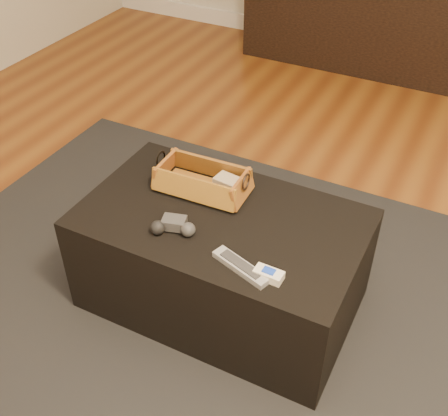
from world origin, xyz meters
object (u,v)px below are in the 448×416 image
at_px(cream_gadget, 269,274).
at_px(tv_remote, 197,186).
at_px(wicker_basket, 203,181).
at_px(silver_remote, 241,267).
at_px(media_cabinet, 358,21).
at_px(game_controller, 173,226).
at_px(ottoman, 222,260).

bearing_deg(cream_gadget, tv_remote, 145.07).
distance_m(wicker_basket, silver_remote, 0.44).
distance_m(media_cabinet, wicker_basket, 2.33).
xyz_separation_m(media_cabinet, game_controller, (0.11, -2.58, 0.16)).
bearing_deg(media_cabinet, wicker_basket, -88.02).
xyz_separation_m(tv_remote, cream_gadget, (0.42, -0.29, -0.01)).
height_order(ottoman, silver_remote, silver_remote).
bearing_deg(game_controller, wicker_basket, 96.11).
relative_size(tv_remote, cream_gadget, 1.98).
xyz_separation_m(wicker_basket, silver_remote, (0.31, -0.31, -0.03)).
distance_m(silver_remote, cream_gadget, 0.09).
bearing_deg(wicker_basket, silver_remote, -45.14).
relative_size(tv_remote, silver_remote, 0.85).
xyz_separation_m(ottoman, tv_remote, (-0.15, 0.09, 0.23)).
height_order(game_controller, cream_gadget, game_controller).
xyz_separation_m(silver_remote, cream_gadget, (0.09, 0.00, 0.00)).
relative_size(ottoman, silver_remote, 4.64).
bearing_deg(silver_remote, wicker_basket, 134.86).
height_order(ottoman, cream_gadget, cream_gadget).
relative_size(ottoman, cream_gadget, 10.82).
relative_size(ottoman, game_controller, 6.21).
bearing_deg(ottoman, wicker_basket, 141.63).
relative_size(media_cabinet, cream_gadget, 16.32).
relative_size(media_cabinet, ottoman, 1.51).
bearing_deg(tv_remote, media_cabinet, 83.33).
relative_size(ottoman, wicker_basket, 2.81).
relative_size(wicker_basket, game_controller, 2.21).
bearing_deg(media_cabinet, ottoman, -84.97).
height_order(silver_remote, cream_gadget, cream_gadget).
bearing_deg(game_controller, media_cabinet, 92.39).
bearing_deg(ottoman, cream_gadget, -36.78).
xyz_separation_m(wicker_basket, cream_gadget, (0.40, -0.30, -0.03)).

